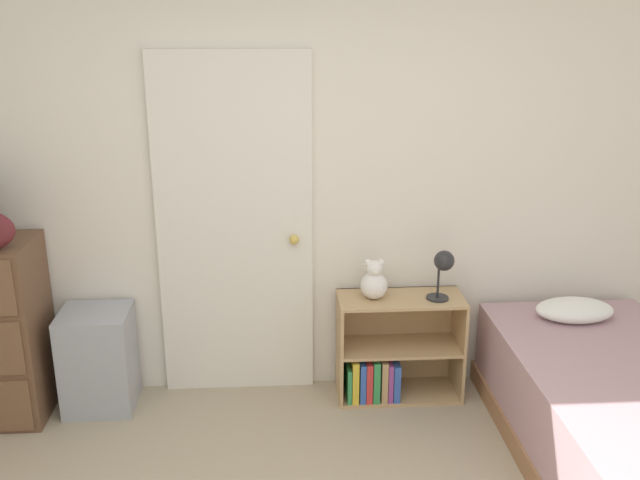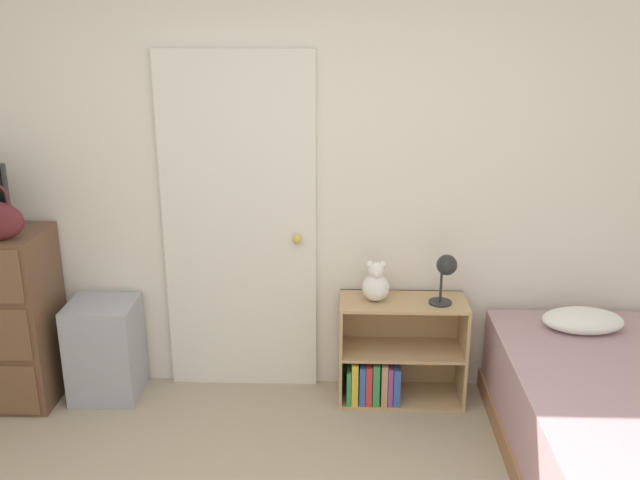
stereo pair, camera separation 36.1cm
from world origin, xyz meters
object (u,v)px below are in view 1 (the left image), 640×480
storage_bin (99,359)px  bed (625,426)px  teddy_bear (374,282)px  bookshelf (388,357)px  desk_lamp (443,265)px

storage_bin → bed: size_ratio=0.30×
teddy_bear → bed: teddy_bear is taller
storage_bin → teddy_bear: (1.58, 0.02, 0.43)m
bookshelf → desk_lamp: desk_lamp is taller
desk_lamp → storage_bin: bearing=179.2°
teddy_bear → desk_lamp: bearing=-6.9°
teddy_bear → bookshelf: bearing=1.4°
desk_lamp → bed: bearing=-45.7°
desk_lamp → bed: 1.22m
storage_bin → desk_lamp: (1.96, -0.03, 0.54)m
storage_bin → bookshelf: 1.67m
teddy_bear → desk_lamp: desk_lamp is taller
storage_bin → desk_lamp: bearing=-0.8°
bed → teddy_bear: bearing=144.2°
bookshelf → teddy_bear: 0.49m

